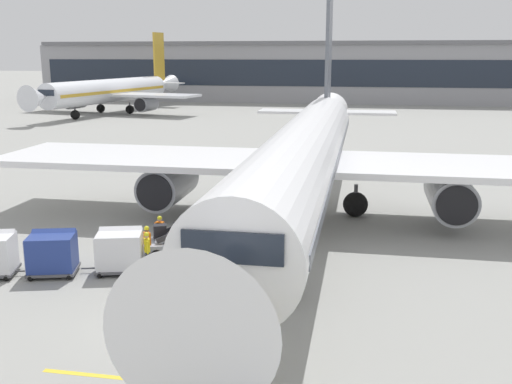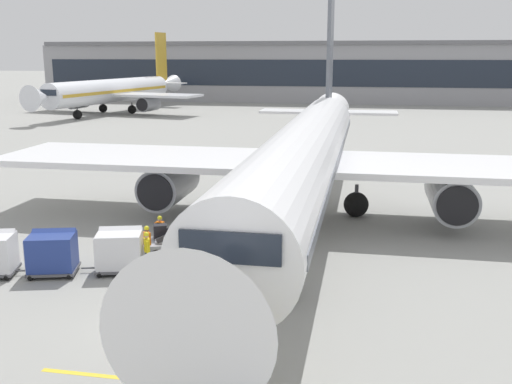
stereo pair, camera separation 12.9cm
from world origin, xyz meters
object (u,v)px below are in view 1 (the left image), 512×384
object	(u,v)px
ground_crew_by_loader	(188,244)
ground_crew_by_carts	(147,242)
belt_loader	(186,237)
ground_crew_marshaller	(160,231)
safety_cone_engine_keepout	(200,212)
parked_airplane	(305,154)
baggage_cart_second	(52,252)
distant_airplane	(111,91)
ground_crew_wingwalker	(147,248)
baggage_cart_lead	(120,250)

from	to	relation	value
ground_crew_by_loader	ground_crew_by_carts	world-z (taller)	same
belt_loader	ground_crew_by_carts	world-z (taller)	belt_loader
ground_crew_marshaller	safety_cone_engine_keepout	size ratio (longest dim) A/B	2.37
parked_airplane	ground_crew_by_loader	bearing A→B (deg)	-116.38
baggage_cart_second	safety_cone_engine_keepout	distance (m)	10.70
parked_airplane	ground_crew_by_carts	world-z (taller)	parked_airplane
ground_crew_by_loader	safety_cone_engine_keepout	size ratio (longest dim) A/B	2.37
ground_crew_marshaller	distant_airplane	xyz separation A→B (m)	(-30.40, 63.82, 2.56)
ground_crew_by_carts	ground_crew_wingwalker	bearing A→B (deg)	-69.97
baggage_cart_lead	baggage_cart_second	size ratio (longest dim) A/B	1.00
parked_airplane	ground_crew_wingwalker	size ratio (longest dim) A/B	26.53
belt_loader	ground_crew_marshaller	xyz separation A→B (m)	(-1.38, 0.22, 0.17)
ground_crew_by_loader	safety_cone_engine_keepout	distance (m)	8.02
baggage_cart_second	baggage_cart_lead	bearing A→B (deg)	17.25
baggage_cart_second	ground_crew_by_loader	xyz separation A→B (m)	(5.43, 2.17, -0.00)
distant_airplane	belt_loader	bearing A→B (deg)	-63.61
baggage_cart_second	ground_crew_marshaller	xyz separation A→B (m)	(3.50, 3.88, -0.00)
ground_crew_by_loader	ground_crew_wingwalker	size ratio (longest dim) A/B	1.00
safety_cone_engine_keepout	distant_airplane	xyz separation A→B (m)	(-30.69, 57.71, 3.20)
baggage_cart_lead	ground_crew_wingwalker	bearing A→B (deg)	19.62
ground_crew_marshaller	distant_airplane	size ratio (longest dim) A/B	0.05
ground_crew_by_carts	safety_cone_engine_keepout	size ratio (longest dim) A/B	2.37
ground_crew_by_loader	ground_crew_marshaller	size ratio (longest dim) A/B	1.00
belt_loader	ground_crew_by_loader	world-z (taller)	belt_loader
safety_cone_engine_keepout	ground_crew_marshaller	bearing A→B (deg)	-92.69
ground_crew_by_loader	ground_crew_wingwalker	xyz separation A→B (m)	(-1.61, -0.94, 0.00)
parked_airplane	ground_crew_marshaller	distance (m)	9.82
ground_crew_by_carts	safety_cone_engine_keepout	distance (m)	7.89
ground_crew_marshaller	ground_crew_by_loader	bearing A→B (deg)	-41.51
belt_loader	baggage_cart_second	xyz separation A→B (m)	(-4.88, -3.66, 0.17)
ground_crew_marshaller	distant_airplane	bearing A→B (deg)	115.47
safety_cone_engine_keepout	distant_airplane	bearing A→B (deg)	118.00
parked_airplane	belt_loader	size ratio (longest dim) A/B	8.46
belt_loader	safety_cone_engine_keepout	world-z (taller)	belt_loader
parked_airplane	safety_cone_engine_keepout	xyz separation A→B (m)	(-5.98, -0.92, -3.41)
baggage_cart_second	distant_airplane	bearing A→B (deg)	111.67
ground_crew_marshaller	baggage_cart_second	bearing A→B (deg)	-132.00
parked_airplane	belt_loader	bearing A→B (deg)	-123.99
ground_crew_by_carts	ground_crew_wingwalker	xyz separation A→B (m)	(0.33, -0.89, 0.00)
ground_crew_by_carts	safety_cone_engine_keepout	bearing A→B (deg)	87.92
baggage_cart_lead	ground_crew_by_carts	world-z (taller)	baggage_cart_lead
ground_crew_by_loader	ground_crew_by_carts	xyz separation A→B (m)	(-1.93, -0.04, 0.00)
baggage_cart_second	ground_crew_by_carts	xyz separation A→B (m)	(3.50, 2.13, -0.00)
baggage_cart_lead	safety_cone_engine_keepout	bearing A→B (deg)	83.38
parked_airplane	safety_cone_engine_keepout	world-z (taller)	parked_airplane
safety_cone_engine_keepout	parked_airplane	bearing A→B (deg)	8.77
ground_crew_by_loader	ground_crew_by_carts	size ratio (longest dim) A/B	1.00
baggage_cart_lead	distant_airplane	distance (m)	73.17
parked_airplane	ground_crew_by_carts	distance (m)	11.14
distant_airplane	parked_airplane	bearing A→B (deg)	-57.15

